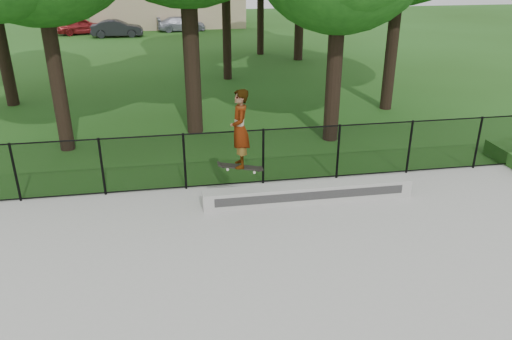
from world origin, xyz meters
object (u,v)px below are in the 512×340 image
object	(u,v)px
car_a	(82,26)
skater_airborne	(240,130)
grind_ledge	(309,193)
car_c	(181,24)
car_b	(117,28)

from	to	relation	value
car_a	skater_airborne	distance (m)	30.71
grind_ledge	skater_airborne	world-z (taller)	skater_airborne
car_c	skater_airborne	xyz separation A→B (m)	(0.34, -30.05, 1.54)
car_a	skater_airborne	world-z (taller)	skater_airborne
car_a	car_c	distance (m)	7.37
grind_ledge	car_b	size ratio (longest dim) A/B	1.56
car_a	car_c	size ratio (longest dim) A/B	1.05
skater_airborne	car_a	bearing A→B (deg)	104.55
grind_ledge	skater_airborne	xyz separation A→B (m)	(-1.70, -0.30, 1.80)
car_b	skater_airborne	bearing A→B (deg)	-170.23
car_a	car_b	size ratio (longest dim) A/B	1.09
car_c	car_a	bearing A→B (deg)	88.52
car_a	car_c	bearing A→B (deg)	-103.27
car_c	grind_ledge	bearing A→B (deg)	179.63
grind_ledge	skater_airborne	bearing A→B (deg)	-170.11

